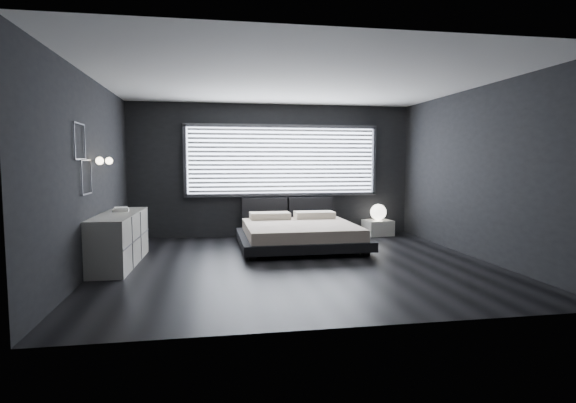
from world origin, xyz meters
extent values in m
plane|color=black|center=(0.00, 0.00, 0.00)|extent=(6.00, 6.00, 0.00)
plane|color=silver|center=(0.00, 0.00, 2.80)|extent=(6.00, 6.00, 0.00)
cube|color=black|center=(0.00, 2.75, 1.40)|extent=(6.00, 0.04, 2.80)
cube|color=black|center=(0.00, -2.75, 1.40)|extent=(6.00, 0.04, 2.80)
cube|color=black|center=(-3.00, 0.00, 1.40)|extent=(0.04, 5.50, 2.80)
cube|color=black|center=(3.00, 0.00, 1.40)|extent=(0.04, 5.50, 2.80)
cube|color=white|center=(0.20, 2.73, 1.61)|extent=(4.00, 0.02, 1.38)
cube|color=#47474C|center=(-1.84, 2.70, 1.61)|extent=(0.06, 0.08, 1.48)
cube|color=#47474C|center=(2.24, 2.70, 1.61)|extent=(0.06, 0.08, 1.48)
cube|color=#47474C|center=(0.20, 2.70, 2.34)|extent=(4.14, 0.08, 0.06)
cube|color=#47474C|center=(0.20, 2.70, 0.88)|extent=(4.14, 0.08, 0.06)
cube|color=silver|center=(0.20, 2.67, 1.61)|extent=(3.94, 0.03, 1.32)
cube|color=black|center=(-0.20, 2.64, 0.57)|extent=(0.96, 0.16, 0.52)
cube|color=black|center=(0.80, 2.64, 0.57)|extent=(0.96, 0.16, 0.52)
cylinder|color=silver|center=(-2.95, 0.05, 1.60)|extent=(0.10, 0.02, 0.02)
sphere|color=#FFE5B7|center=(-2.88, 0.05, 1.60)|extent=(0.11, 0.11, 0.11)
cylinder|color=silver|center=(-2.95, 0.65, 1.60)|extent=(0.10, 0.02, 0.02)
sphere|color=#FFE5B7|center=(-2.88, 0.65, 1.60)|extent=(0.11, 0.11, 0.11)
cube|color=#47474C|center=(-2.98, -0.55, 2.08)|extent=(0.01, 0.46, 0.02)
cube|color=#47474C|center=(-2.98, -0.55, 1.62)|extent=(0.01, 0.46, 0.02)
cube|color=#47474C|center=(-2.98, -0.32, 1.85)|extent=(0.01, 0.02, 0.46)
cube|color=#47474C|center=(-2.98, -0.78, 1.85)|extent=(0.01, 0.02, 0.46)
cube|color=#47474C|center=(-2.98, -0.30, 1.61)|extent=(0.01, 0.46, 0.02)
cube|color=#47474C|center=(-2.98, -0.30, 1.15)|extent=(0.01, 0.46, 0.02)
cube|color=#47474C|center=(-2.98, -0.07, 1.38)|extent=(0.01, 0.02, 0.46)
cube|color=#47474C|center=(-2.98, -0.53, 1.38)|extent=(0.01, 0.02, 0.46)
cube|color=black|center=(-0.66, 0.41, 0.04)|extent=(0.12, 0.12, 0.08)
cube|color=black|center=(1.26, 0.42, 0.04)|extent=(0.12, 0.12, 0.08)
cube|color=black|center=(-0.67, 2.13, 0.04)|extent=(0.12, 0.12, 0.08)
cube|color=black|center=(1.26, 2.14, 0.04)|extent=(0.12, 0.12, 0.08)
cube|color=black|center=(0.30, 1.28, 0.16)|extent=(2.24, 2.14, 0.16)
cube|color=beige|center=(0.30, 1.28, 0.34)|extent=(1.99, 1.99, 0.20)
cube|color=beige|center=(-0.16, 2.06, 0.51)|extent=(0.79, 0.43, 0.13)
cube|color=beige|center=(0.75, 2.07, 0.51)|extent=(0.79, 0.43, 0.13)
cube|color=silver|center=(2.23, 2.38, 0.16)|extent=(0.62, 0.54, 0.33)
sphere|color=white|center=(2.25, 2.41, 0.50)|extent=(0.34, 0.34, 0.34)
cube|color=silver|center=(-2.73, 0.43, 0.40)|extent=(0.61, 2.00, 0.79)
cube|color=#47474C|center=(-2.45, 0.42, 0.40)|extent=(0.07, 1.96, 0.77)
cube|color=white|center=(-2.75, 0.77, 0.81)|extent=(0.28, 0.34, 0.04)
cube|color=white|center=(-2.74, 0.75, 0.84)|extent=(0.26, 0.32, 0.03)
camera|label=1|loc=(-1.30, -6.77, 1.59)|focal=28.00mm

